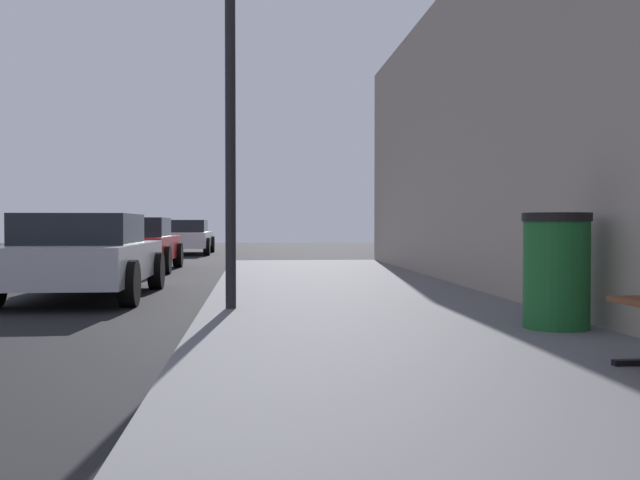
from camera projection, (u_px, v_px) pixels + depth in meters
name	position (u px, v px, depth m)	size (l,w,h in m)	color
sidewalk	(564.00, 455.00, 3.21)	(4.00, 32.00, 0.15)	#5B5B60
trash_bin	(556.00, 270.00, 6.59)	(0.63, 0.63, 1.07)	#195926
street_lamp	(230.00, 45.00, 8.09)	(0.36, 0.36, 4.40)	black
car_silver	(84.00, 255.00, 10.75)	(2.01, 4.14, 1.27)	#B7B7BF
car_red	(135.00, 244.00, 16.98)	(1.95, 4.04, 1.27)	red
car_white	(185.00, 237.00, 26.59)	(1.99, 4.52, 1.27)	white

